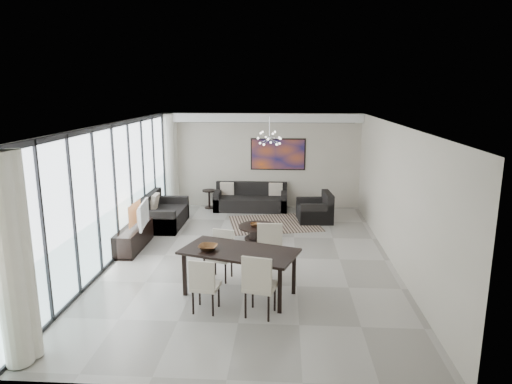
# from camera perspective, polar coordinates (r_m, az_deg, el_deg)

# --- Properties ---
(room_shell) EXTENTS (6.00, 9.00, 2.90)m
(room_shell) POSITION_cam_1_polar(r_m,az_deg,el_deg) (9.64, 2.13, -0.16)
(room_shell) COLOR #A8A39B
(room_shell) RESTS_ON ground
(window_wall) EXTENTS (0.37, 8.95, 2.90)m
(window_wall) POSITION_cam_1_polar(r_m,az_deg,el_deg) (10.27, -16.72, 0.20)
(window_wall) COLOR silver
(window_wall) RESTS_ON floor
(soffit) EXTENTS (5.98, 0.40, 0.26)m
(soffit) POSITION_cam_1_polar(r_m,az_deg,el_deg) (13.74, 0.70, 9.28)
(soffit) COLOR white
(soffit) RESTS_ON room_shell
(painting) EXTENTS (1.68, 0.04, 0.98)m
(painting) POSITION_cam_1_polar(r_m,az_deg,el_deg) (14.00, 2.77, 4.73)
(painting) COLOR #CA541C
(painting) RESTS_ON room_shell
(chandelier) EXTENTS (0.66, 0.66, 0.71)m
(chandelier) POSITION_cam_1_polar(r_m,az_deg,el_deg) (11.97, 1.70, 6.75)
(chandelier) COLOR silver
(chandelier) RESTS_ON room_shell
(rug) EXTENTS (2.69, 2.27, 0.01)m
(rug) POSITION_cam_1_polar(r_m,az_deg,el_deg) (12.52, 2.31, -3.94)
(rug) COLOR black
(rug) RESTS_ON floor
(coffee_table) EXTENTS (0.96, 0.96, 0.34)m
(coffee_table) POSITION_cam_1_polar(r_m,az_deg,el_deg) (11.20, 0.26, -4.97)
(coffee_table) COLOR black
(coffee_table) RESTS_ON floor
(bowl_coffee) EXTENTS (0.27, 0.27, 0.08)m
(bowl_coffee) POSITION_cam_1_polar(r_m,az_deg,el_deg) (11.12, -0.12, -4.11)
(bowl_coffee) COLOR brown
(bowl_coffee) RESTS_ON coffee_table
(sofa_main) EXTENTS (2.20, 0.90, 0.80)m
(sofa_main) POSITION_cam_1_polar(r_m,az_deg,el_deg) (13.91, -0.64, -1.11)
(sofa_main) COLOR black
(sofa_main) RESTS_ON floor
(loveseat) EXTENTS (0.98, 1.74, 0.87)m
(loveseat) POSITION_cam_1_polar(r_m,az_deg,el_deg) (12.50, -11.61, -2.85)
(loveseat) COLOR black
(loveseat) RESTS_ON floor
(armchair) EXTENTS (1.00, 1.05, 0.81)m
(armchair) POSITION_cam_1_polar(r_m,az_deg,el_deg) (12.81, 7.49, -2.41)
(armchair) COLOR black
(armchair) RESTS_ON floor
(side_table) EXTENTS (0.42, 0.42, 0.57)m
(side_table) POSITION_cam_1_polar(r_m,az_deg,el_deg) (14.11, -5.87, -0.49)
(side_table) COLOR black
(side_table) RESTS_ON floor
(tv_console) EXTENTS (0.46, 1.64, 0.51)m
(tv_console) POSITION_cam_1_polar(r_m,az_deg,el_deg) (10.93, -15.09, -5.54)
(tv_console) COLOR black
(tv_console) RESTS_ON floor
(television) EXTENTS (0.25, 1.01, 0.57)m
(television) POSITION_cam_1_polar(r_m,az_deg,el_deg) (10.76, -14.39, -2.76)
(television) COLOR gray
(television) RESTS_ON tv_console
(dining_table) EXTENTS (2.22, 1.58, 0.83)m
(dining_table) POSITION_cam_1_polar(r_m,az_deg,el_deg) (8.11, -2.10, -7.84)
(dining_table) COLOR black
(dining_table) RESTS_ON floor
(dining_chair_sw) EXTENTS (0.49, 0.49, 0.94)m
(dining_chair_sw) POSITION_cam_1_polar(r_m,az_deg,el_deg) (7.59, -6.53, -11.17)
(dining_chair_sw) COLOR beige
(dining_chair_sw) RESTS_ON floor
(dining_chair_se) EXTENTS (0.59, 0.59, 1.06)m
(dining_chair_se) POSITION_cam_1_polar(r_m,az_deg,el_deg) (7.37, 0.32, -11.17)
(dining_chair_se) COLOR beige
(dining_chair_se) RESTS_ON floor
(dining_chair_nw) EXTENTS (0.52, 0.52, 0.95)m
(dining_chair_nw) POSITION_cam_1_polar(r_m,az_deg,el_deg) (8.92, -4.30, -7.35)
(dining_chair_nw) COLOR beige
(dining_chair_nw) RESTS_ON floor
(dining_chair_ne) EXTENTS (0.50, 0.50, 1.07)m
(dining_chair_ne) POSITION_cam_1_polar(r_m,az_deg,el_deg) (8.87, 1.70, -6.94)
(dining_chair_ne) COLOR beige
(dining_chair_ne) RESTS_ON floor
(bowl_dining) EXTENTS (0.38, 0.38, 0.08)m
(bowl_dining) POSITION_cam_1_polar(r_m,az_deg,el_deg) (8.14, -6.03, -6.90)
(bowl_dining) COLOR brown
(bowl_dining) RESTS_ON dining_table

